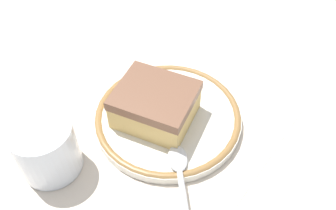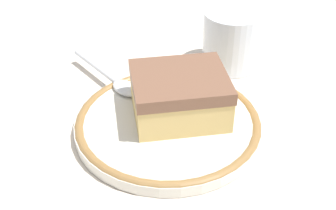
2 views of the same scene
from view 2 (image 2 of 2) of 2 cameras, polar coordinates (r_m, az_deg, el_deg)
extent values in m
plane|color=#B7B2A8|center=(0.52, 2.53, -0.62)|extent=(2.40, 2.40, 0.00)
cube|color=beige|center=(0.52, 2.53, -0.56)|extent=(0.40, 0.32, 0.00)
cylinder|color=silver|center=(0.49, 0.00, -2.48)|extent=(0.20, 0.20, 0.01)
torus|color=olive|center=(0.48, 0.00, -2.17)|extent=(0.20, 0.20, 0.01)
cube|color=#DBB76B|center=(0.48, 1.46, 0.59)|extent=(0.10, 0.11, 0.04)
cube|color=brown|center=(0.47, 1.50, 3.02)|extent=(0.11, 0.12, 0.01)
ellipsoid|color=silver|center=(0.53, -5.38, 2.14)|extent=(0.04, 0.04, 0.01)
cylinder|color=silver|center=(0.58, -9.12, 4.89)|extent=(0.07, 0.07, 0.01)
cylinder|color=silver|center=(0.59, 8.04, 8.26)|extent=(0.07, 0.07, 0.07)
cylinder|color=#B7722D|center=(0.60, 7.89, 6.67)|extent=(0.07, 0.07, 0.04)
camera|label=1|loc=(0.68, -20.01, 41.64)|focal=39.17mm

